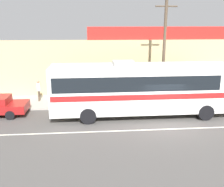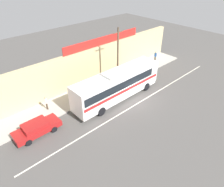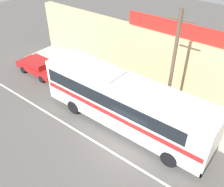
{
  "view_description": "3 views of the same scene",
  "coord_description": "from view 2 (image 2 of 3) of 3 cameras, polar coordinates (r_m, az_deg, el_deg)",
  "views": [
    {
      "loc": [
        -4.65,
        -14.79,
        6.29
      ],
      "look_at": [
        -3.22,
        1.68,
        1.64
      ],
      "focal_mm": 40.95,
      "sensor_mm": 36.0,
      "label": 1
    },
    {
      "loc": [
        -16.05,
        -13.42,
        14.48
      ],
      "look_at": [
        -2.25,
        1.56,
        1.19
      ],
      "focal_mm": 32.87,
      "sensor_mm": 36.0,
      "label": 2
    },
    {
      "loc": [
        6.09,
        -8.95,
        11.96
      ],
      "look_at": [
        -2.55,
        2.09,
        1.85
      ],
      "focal_mm": 39.77,
      "sensor_mm": 36.0,
      "label": 3
    }
  ],
  "objects": [
    {
      "name": "storefront_facade",
      "position": [
        28.89,
        -4.55,
        8.3
      ],
      "size": [
        30.0,
        0.7,
        4.8
      ],
      "primitive_type": "cube",
      "color": "tan",
      "rests_on": "ground_plane"
    },
    {
      "name": "motorcycle_blue",
      "position": [
        29.62,
        4.46,
        5.0
      ],
      "size": [
        1.89,
        0.56,
        0.94
      ],
      "color": "black",
      "rests_on": "sidewalk_slab"
    },
    {
      "name": "intercity_bus",
      "position": [
        24.49,
        1.43,
        2.65
      ],
      "size": [
        12.12,
        2.69,
        3.78
      ],
      "color": "white",
      "rests_on": "ground_plane"
    },
    {
      "name": "storefront_billboard",
      "position": [
        28.72,
        -2.32,
        14.55
      ],
      "size": [
        12.8,
        0.12,
        1.1
      ],
      "primitive_type": "cube",
      "color": "red",
      "rests_on": "storefront_facade"
    },
    {
      "name": "ground_plane",
      "position": [
        25.44,
        6.12,
        -1.79
      ],
      "size": [
        70.0,
        70.0,
        0.0
      ],
      "primitive_type": "plane",
      "color": "#4F4C49"
    },
    {
      "name": "road_center_stripe",
      "position": [
        25.03,
        7.48,
        -2.54
      ],
      "size": [
        30.0,
        0.14,
        0.01
      ],
      "primitive_type": "cube",
      "color": "silver",
      "rests_on": "ground_plane"
    },
    {
      "name": "motorcycle_black",
      "position": [
        33.49,
        11.45,
        7.89
      ],
      "size": [
        1.9,
        0.56,
        0.94
      ],
      "color": "black",
      "rests_on": "sidewalk_slab"
    },
    {
      "name": "pedestrian_by_curb",
      "position": [
        24.15,
        -17.84,
        -2.26
      ],
      "size": [
        0.3,
        0.48,
        1.7
      ],
      "color": "brown",
      "rests_on": "sidewalk_slab"
    },
    {
      "name": "pedestrian_near_shop",
      "position": [
        35.45,
        11.98,
        10.3
      ],
      "size": [
        0.3,
        0.48,
        1.72
      ],
      "color": "brown",
      "rests_on": "sidewalk_slab"
    },
    {
      "name": "utility_pole",
      "position": [
        26.23,
        1.62,
        9.99
      ],
      "size": [
        1.6,
        0.22,
        7.81
      ],
      "color": "brown",
      "rests_on": "sidewalk_slab"
    },
    {
      "name": "parked_car",
      "position": [
        21.55,
        -20.21,
        -9.01
      ],
      "size": [
        4.54,
        1.9,
        1.37
      ],
      "color": "maroon",
      "rests_on": "ground_plane"
    },
    {
      "name": "sidewalk_slab",
      "position": [
        28.49,
        -1.63,
        2.73
      ],
      "size": [
        30.0,
        3.6,
        0.14
      ],
      "primitive_type": "cube",
      "color": "#A8A399",
      "rests_on": "ground_plane"
    },
    {
      "name": "pedestrian_far_left",
      "position": [
        31.82,
        5.7,
        8.02
      ],
      "size": [
        0.3,
        0.48,
        1.6
      ],
      "color": "brown",
      "rests_on": "sidewalk_slab"
    }
  ]
}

